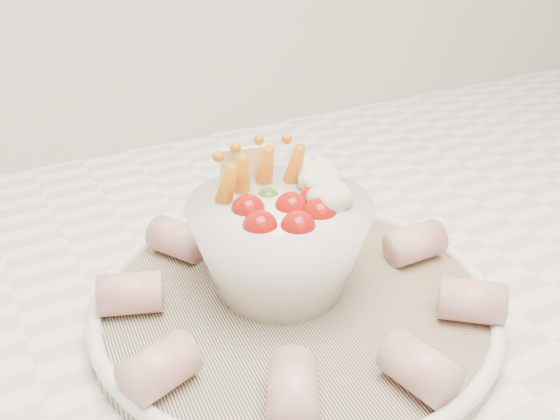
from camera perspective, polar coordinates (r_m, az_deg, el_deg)
serving_platter at (r=0.49m, az=1.36°, el=-8.32°), size 0.34×0.34×0.02m
veggie_bowl at (r=0.48m, az=0.11°, el=-2.72°), size 0.14×0.14×0.11m
cured_meat_rolls at (r=0.48m, az=1.38°, el=-6.42°), size 0.29×0.30×0.03m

